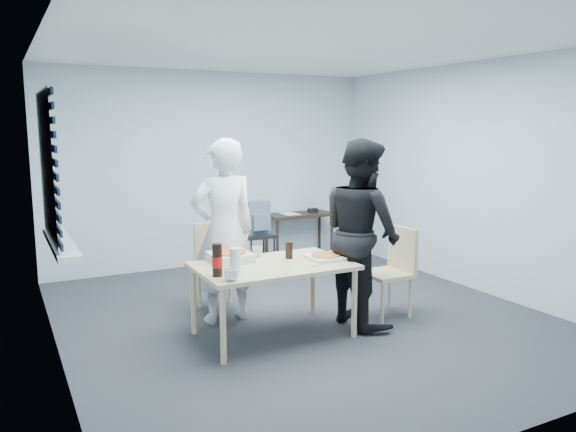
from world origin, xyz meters
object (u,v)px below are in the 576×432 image
mug_b (257,252)px  chair_right (394,265)px  chair_far (217,260)px  soda_bottle (217,260)px  dining_table (273,270)px  backpack (258,218)px  mug_a (231,274)px  person_black (361,232)px  stool (258,242)px  person_white (224,231)px  side_table (299,219)px

mug_b → chair_right: bearing=-15.8°
chair_far → mug_b: 0.70m
soda_bottle → dining_table: bearing=15.3°
backpack → soda_bottle: backpack is taller
dining_table → backpack: size_ratio=3.30×
chair_far → mug_a: bearing=-105.7°
chair_far → person_black: 1.54m
person_black → mug_b: person_black is taller
backpack → mug_a: bearing=-144.0°
soda_bottle → stool: bearing=58.0°
person_black → mug_b: 1.00m
chair_far → backpack: bearing=46.6°
stool → person_white: bearing=-125.5°
person_white → stool: 1.73m
person_white → mug_b: (0.23, -0.26, -0.17)m
dining_table → soda_bottle: bearing=-164.7°
person_white → soda_bottle: bearing=65.1°
dining_table → mug_b: bearing=90.6°
mug_b → soda_bottle: size_ratio=0.37×
chair_right → person_white: 1.72m
person_black → side_table: person_black is taller
dining_table → chair_right: 1.32m
person_white → side_table: 2.80m
person_white → mug_a: person_white is taller
stool → soda_bottle: 2.51m
dining_table → chair_far: size_ratio=1.54×
chair_far → side_table: size_ratio=0.92×
dining_table → soda_bottle: soda_bottle is taller
person_black → mug_a: bearing=100.7°
side_table → mug_b: 2.84m
side_table → mug_a: bearing=-127.2°
dining_table → stool: bearing=69.3°
person_black → soda_bottle: 1.49m
chair_far → mug_a: chair_far is taller
backpack → chair_far: bearing=-158.2°
stool → backpack: (-0.00, -0.01, 0.31)m
dining_table → mug_b: mug_b is taller
stool → chair_far: bearing=-133.0°
person_black → backpack: bearing=4.7°
person_black → stool: (-0.17, 2.01, -0.45)m
stool → chair_right: bearing=-73.7°
mug_a → mug_b: 0.85m
person_black → soda_bottle: bearing=93.7°
person_black → person_white: bearing=60.0°
mug_b → dining_table: bearing=-89.4°
backpack → person_white: bearing=-150.6°
stool → mug_a: size_ratio=4.44×
person_black → mug_a: 1.47m
person_black → stool: bearing=4.7°
person_white → side_table: (1.93, 2.01, -0.32)m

